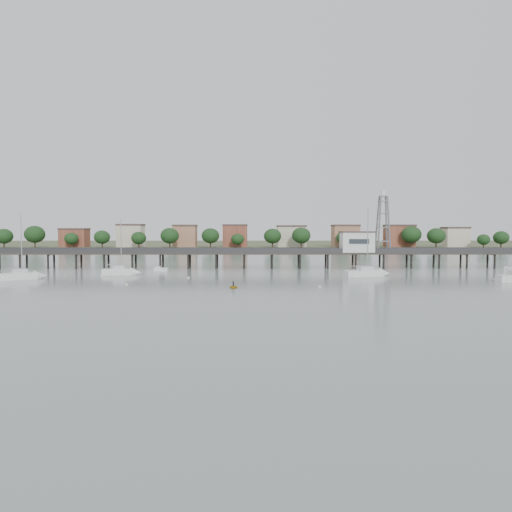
{
  "coord_description": "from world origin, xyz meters",
  "views": [
    {
      "loc": [
        -1.39,
        -65.58,
        9.64
      ],
      "look_at": [
        -0.63,
        42.0,
        4.0
      ],
      "focal_mm": 35.0,
      "sensor_mm": 36.0,
      "label": 1
    }
  ],
  "objects": [
    {
      "name": "white_tender",
      "position": [
        -22.97,
        51.15,
        0.39
      ],
      "size": [
        3.35,
        1.59,
        1.27
      ],
      "rotation": [
        0.0,
        0.0,
        -0.07
      ],
      "color": "white",
      "rests_on": "ground"
    },
    {
      "name": "lattice_tower",
      "position": [
        31.5,
        60.0,
        11.1
      ],
      "size": [
        3.2,
        3.2,
        15.5
      ],
      "color": "slate",
      "rests_on": "ground"
    },
    {
      "name": "sailboat_b",
      "position": [
        -28.77,
        41.15,
        0.65
      ],
      "size": [
        7.57,
        2.32,
        12.52
      ],
      "rotation": [
        0.0,
        0.0,
        0.02
      ],
      "color": "white",
      "rests_on": "ground"
    },
    {
      "name": "sailboat_a",
      "position": [
        -45.54,
        31.88,
        0.64
      ],
      "size": [
        8.08,
        6.47,
        13.44
      ],
      "rotation": [
        0.0,
        0.0,
        0.59
      ],
      "color": "white",
      "rests_on": "ground"
    },
    {
      "name": "far_shore",
      "position": [
        0.36,
        239.58,
        0.95
      ],
      "size": [
        500.0,
        170.0,
        10.4
      ],
      "color": "#475133",
      "rests_on": "ground"
    },
    {
      "name": "pier",
      "position": [
        0.0,
        60.0,
        3.79
      ],
      "size": [
        150.0,
        5.0,
        5.5
      ],
      "color": "#2D2823",
      "rests_on": "ground"
    },
    {
      "name": "dinghy_occupant",
      "position": [
        -4.58,
        16.75,
        0.0
      ],
      "size": [
        0.74,
        1.05,
        0.24
      ],
      "primitive_type": "imported",
      "rotation": [
        0.0,
        0.0,
        2.71
      ],
      "color": "black",
      "rests_on": "ground"
    },
    {
      "name": "yellow_dinghy",
      "position": [
        -4.58,
        16.75,
        0.0
      ],
      "size": [
        1.87,
        0.63,
        2.59
      ],
      "primitive_type": "imported",
      "rotation": [
        0.0,
        0.0,
        -0.05
      ],
      "color": "gold",
      "rests_on": "ground"
    },
    {
      "name": "mooring_buoys",
      "position": [
        1.39,
        31.58,
        0.08
      ],
      "size": [
        79.1,
        30.33,
        0.39
      ],
      "color": "#F6EEBF",
      "rests_on": "ground"
    },
    {
      "name": "ground_plane",
      "position": [
        0.0,
        0.0,
        0.0
      ],
      "size": [
        500.0,
        500.0,
        0.0
      ],
      "primitive_type": "plane",
      "color": "gray",
      "rests_on": "ground"
    },
    {
      "name": "pier_building",
      "position": [
        25.0,
        60.0,
        6.67
      ],
      "size": [
        8.4,
        5.4,
        5.3
      ],
      "color": "silver",
      "rests_on": "ground"
    },
    {
      "name": "sailboat_c",
      "position": [
        23.58,
        37.77,
        0.63
      ],
      "size": [
        9.77,
        5.34,
        15.38
      ],
      "rotation": [
        0.0,
        0.0,
        0.29
      ],
      "color": "white",
      "rests_on": "ground"
    }
  ]
}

